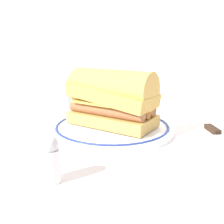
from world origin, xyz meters
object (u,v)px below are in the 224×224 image
drinking_glass (65,96)px  salt_shaker (50,160)px  plate (112,127)px  sausage_sandwich (112,98)px  butter_knife (220,135)px

drinking_glass → salt_shaker: (0.19, -0.38, -0.01)m
plate → sausage_sandwich: 0.07m
sausage_sandwich → salt_shaker: 0.26m
drinking_glass → salt_shaker: drinking_glass is taller
plate → butter_knife: size_ratio=1.97×
plate → butter_knife: plate is taller
salt_shaker → butter_knife: size_ratio=0.49×
drinking_glass → butter_knife: drinking_glass is taller
drinking_glass → salt_shaker: bearing=-63.4°
plate → drinking_glass: 0.24m
drinking_glass → plate: bearing=-32.6°
sausage_sandwich → salt_shaker: size_ratio=3.03×
drinking_glass → butter_knife: size_ratio=0.72×
sausage_sandwich → drinking_glass: sausage_sandwich is taller
drinking_glass → salt_shaker: size_ratio=1.47×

